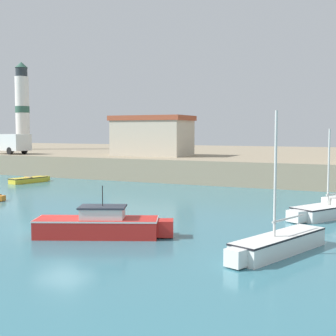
% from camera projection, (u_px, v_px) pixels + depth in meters
% --- Properties ---
extents(ground_plane, '(200.00, 200.00, 0.00)m').
position_uv_depth(ground_plane, '(63.00, 228.00, 22.52)').
color(ground_plane, teal).
extents(quay_seawall, '(120.00, 40.00, 2.09)m').
position_uv_depth(quay_seawall, '(261.00, 160.00, 57.87)').
color(quay_seawall, gray).
rests_on(quay_seawall, ground).
extents(sailboat_white_0, '(2.84, 5.48, 5.41)m').
position_uv_depth(sailboat_white_0, '(278.00, 243.00, 17.72)').
color(sailboat_white_0, white).
rests_on(sailboat_white_0, ground).
extents(motorboat_red_1, '(6.05, 3.61, 2.27)m').
position_uv_depth(motorboat_red_1, '(101.00, 225.00, 20.57)').
color(motorboat_red_1, red).
rests_on(motorboat_red_1, ground).
extents(sailboat_white_3, '(3.94, 5.63, 4.77)m').
position_uv_depth(sailboat_white_3, '(331.00, 209.00, 25.32)').
color(sailboat_white_3, white).
rests_on(sailboat_white_3, ground).
extents(dinghy_yellow_4, '(1.77, 4.04, 0.56)m').
position_uv_depth(dinghy_yellow_4, '(29.00, 180.00, 42.11)').
color(dinghy_yellow_4, yellow).
rests_on(dinghy_yellow_4, ground).
extents(lighthouse, '(1.93, 1.93, 12.03)m').
position_uv_depth(lighthouse, '(22.00, 107.00, 64.84)').
color(lighthouse, silver).
rests_on(lighthouse, quay_seawall).
extents(harbor_shed_near_wharf, '(7.94, 4.82, 4.11)m').
position_uv_depth(harbor_shed_near_wharf, '(152.00, 136.00, 48.35)').
color(harbor_shed_near_wharf, '#BCB29E').
rests_on(harbor_shed_near_wharf, quay_seawall).
extents(truck_on_quay, '(4.58, 2.77, 2.20)m').
position_uv_depth(truck_on_quay, '(12.00, 143.00, 51.72)').
color(truck_on_quay, silver).
rests_on(truck_on_quay, quay_seawall).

